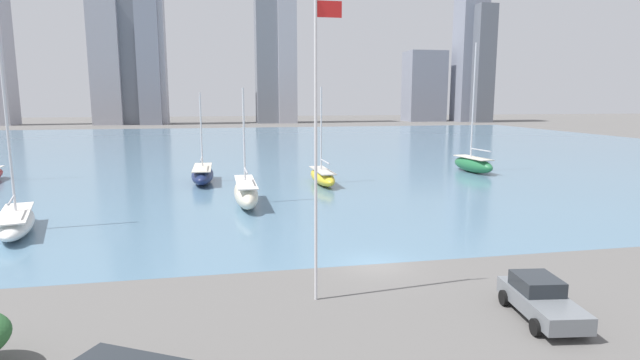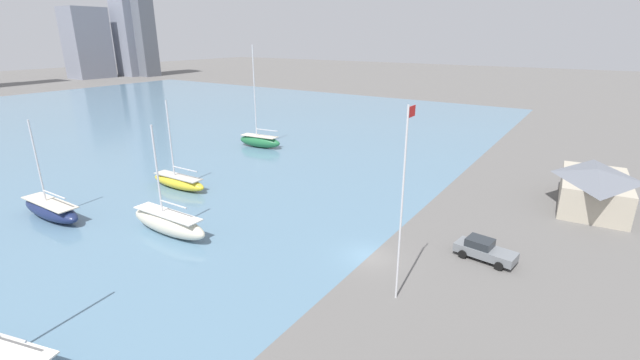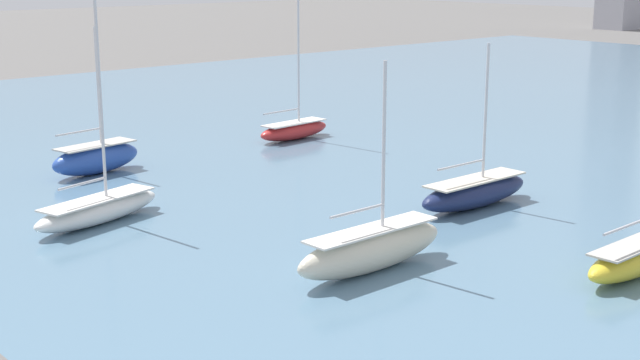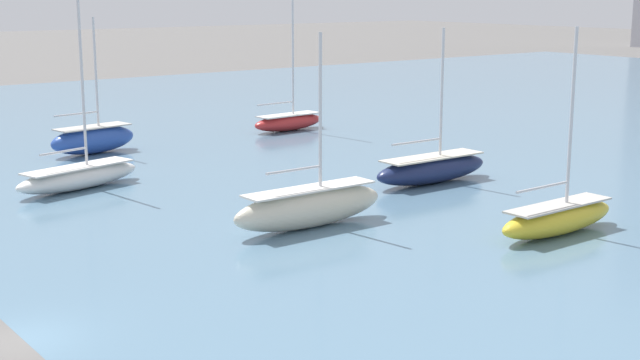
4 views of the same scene
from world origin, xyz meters
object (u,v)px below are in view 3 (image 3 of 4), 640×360
Objects in this scene: sailboat_blue at (96,158)px; sailboat_yellow at (638,256)px; sailboat_cream at (372,248)px; sailboat_white at (98,209)px; sailboat_red at (294,129)px; sailboat_navy at (475,192)px.

sailboat_yellow reaches higher than sailboat_blue.
sailboat_white reaches higher than sailboat_cream.
sailboat_red is (-37.35, 8.90, 0.02)m from sailboat_yellow.
sailboat_yellow is 0.81× the size of sailboat_white.
sailboat_navy is at bearing -17.15° from sailboat_red.
sailboat_blue is 0.98× the size of sailboat_yellow.
sailboat_yellow is at bearing 5.69° from sailboat_blue.
sailboat_red reaches higher than sailboat_yellow.
sailboat_white is (11.51, -5.86, -0.29)m from sailboat_blue.
sailboat_blue is 12.92m from sailboat_white.
sailboat_yellow reaches higher than sailboat_navy.
sailboat_cream is at bearing -37.75° from sailboat_red.
sailboat_yellow is at bearing -18.16° from sailboat_red.
sailboat_blue is 18.88m from sailboat_red.
sailboat_yellow is at bearing 46.37° from sailboat_cream.
sailboat_yellow is at bearing 17.15° from sailboat_white.
sailboat_blue reaches higher than sailboat_cream.
sailboat_navy is at bearing 42.91° from sailboat_white.
sailboat_white is 0.84× the size of sailboat_red.
sailboat_yellow reaches higher than sailboat_cream.
sailboat_yellow is 13.08m from sailboat_cream.
sailboat_red is (-11.89, 24.74, 0.06)m from sailboat_white.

